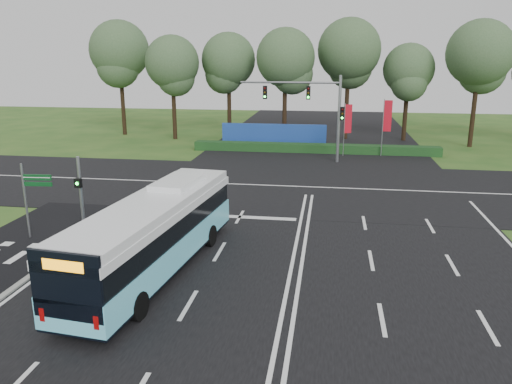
% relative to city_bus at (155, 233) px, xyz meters
% --- Properties ---
extents(ground, '(120.00, 120.00, 0.00)m').
position_rel_city_bus_xyz_m(ground, '(5.34, 2.41, -1.66)').
color(ground, '#27521B').
rests_on(ground, ground).
extents(road_main, '(20.00, 120.00, 0.04)m').
position_rel_city_bus_xyz_m(road_main, '(5.34, 2.41, -1.64)').
color(road_main, black).
rests_on(road_main, ground).
extents(road_cross, '(120.00, 14.00, 0.05)m').
position_rel_city_bus_xyz_m(road_cross, '(5.34, 14.41, -1.64)').
color(road_cross, black).
rests_on(road_cross, ground).
extents(kerb_strip, '(0.25, 18.00, 0.12)m').
position_rel_city_bus_xyz_m(kerb_strip, '(-4.76, -0.59, -1.60)').
color(kerb_strip, gray).
rests_on(kerb_strip, ground).
extents(city_bus, '(3.66, 11.68, 3.30)m').
position_rel_city_bus_xyz_m(city_bus, '(0.00, 0.00, 0.00)').
color(city_bus, '#6ADCF7').
rests_on(city_bus, ground).
extents(pedestrian_signal, '(0.34, 0.44, 3.91)m').
position_rel_city_bus_xyz_m(pedestrian_signal, '(-4.92, 3.53, 0.48)').
color(pedestrian_signal, gray).
rests_on(pedestrian_signal, ground).
extents(street_sign, '(1.42, 0.20, 3.65)m').
position_rel_city_bus_xyz_m(street_sign, '(-7.01, 2.85, 0.67)').
color(street_sign, gray).
rests_on(street_sign, ground).
extents(banner_flag_mid, '(0.65, 0.27, 4.58)m').
position_rel_city_bus_xyz_m(banner_flag_mid, '(8.09, 25.67, 1.32)').
color(banner_flag_mid, gray).
rests_on(banner_flag_mid, ground).
extents(banner_flag_right, '(0.73, 0.12, 4.95)m').
position_rel_city_bus_xyz_m(banner_flag_right, '(11.39, 26.05, 1.55)').
color(banner_flag_right, gray).
rests_on(banner_flag_right, ground).
extents(traffic_light_gantry, '(8.41, 0.28, 7.00)m').
position_rel_city_bus_xyz_m(traffic_light_gantry, '(5.55, 22.91, 3.00)').
color(traffic_light_gantry, gray).
rests_on(traffic_light_gantry, ground).
extents(hedge, '(22.00, 1.20, 0.80)m').
position_rel_city_bus_xyz_m(hedge, '(5.34, 26.91, -1.26)').
color(hedge, '#153A19').
rests_on(hedge, ground).
extents(blue_hoarding, '(10.00, 0.30, 2.20)m').
position_rel_city_bus_xyz_m(blue_hoarding, '(1.34, 29.41, -0.56)').
color(blue_hoarding, '#1D429D').
rests_on(blue_hoarding, ground).
extents(eucalyptus_row, '(53.76, 9.52, 12.23)m').
position_rel_city_bus_xyz_m(eucalyptus_row, '(7.85, 33.82, 6.75)').
color(eucalyptus_row, black).
rests_on(eucalyptus_row, ground).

